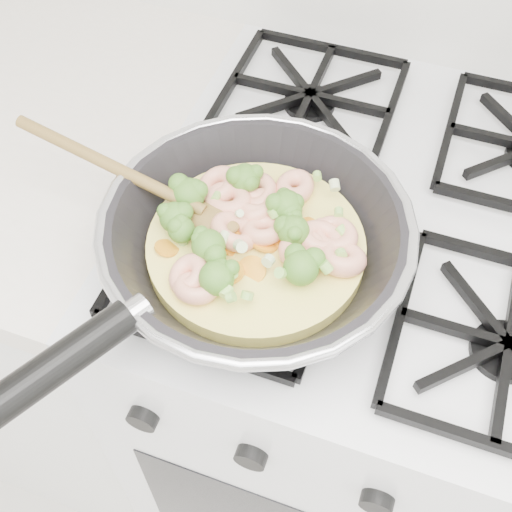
% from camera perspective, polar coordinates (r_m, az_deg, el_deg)
% --- Properties ---
extents(stove, '(0.60, 0.60, 0.92)m').
position_cam_1_polar(stove, '(1.17, 8.22, -10.28)').
color(stove, white).
rests_on(stove, ground).
extents(skillet, '(0.46, 0.46, 0.09)m').
position_cam_1_polar(skillet, '(0.68, -0.38, 1.49)').
color(skillet, black).
rests_on(skillet, stove).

